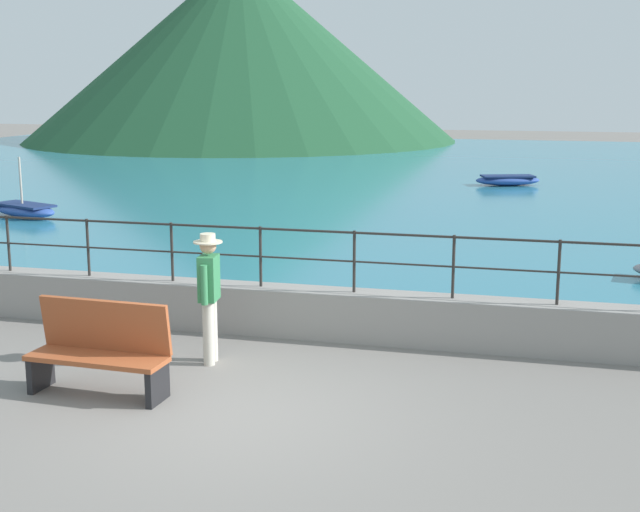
% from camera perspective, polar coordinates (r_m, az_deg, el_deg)
% --- Properties ---
extents(ground_plane, '(120.00, 120.00, 0.00)m').
position_cam_1_polar(ground_plane, '(9.89, -5.92, -10.41)').
color(ground_plane, slate).
extents(promenade_wall, '(20.00, 0.56, 0.70)m').
position_cam_1_polar(promenade_wall, '(12.66, -0.88, -3.75)').
color(promenade_wall, gray).
rests_on(promenade_wall, ground).
extents(railing, '(18.44, 0.04, 0.90)m').
position_cam_1_polar(railing, '(12.45, -0.89, 0.52)').
color(railing, '#282623').
rests_on(railing, promenade_wall).
extents(lake_water, '(64.00, 44.32, 0.06)m').
position_cam_1_polar(lake_water, '(34.76, 9.21, 5.30)').
color(lake_water, teal).
rests_on(lake_water, ground).
extents(hill_main, '(27.16, 27.16, 11.41)m').
position_cam_1_polar(hill_main, '(55.47, -5.29, 13.51)').
color(hill_main, '#1E4C2D').
rests_on(hill_main, ground).
extents(bench_main, '(1.72, 0.62, 1.13)m').
position_cam_1_polar(bench_main, '(10.62, -14.36, -5.95)').
color(bench_main, '#9E4C28').
rests_on(bench_main, ground).
extents(person_walking, '(0.38, 0.57, 1.75)m').
position_cam_1_polar(person_walking, '(11.36, -7.37, -2.35)').
color(person_walking, beige).
rests_on(person_walking, ground).
extents(boat_1, '(2.47, 1.67, 1.63)m').
position_cam_1_polar(boat_1, '(24.84, -19.02, 2.94)').
color(boat_1, '#2D4C9E').
rests_on(boat_1, lake_water).
extents(boat_3, '(2.47, 1.59, 0.36)m').
position_cam_1_polar(boat_3, '(31.44, 12.36, 4.96)').
color(boat_3, '#2D4C9E').
rests_on(boat_3, lake_water).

